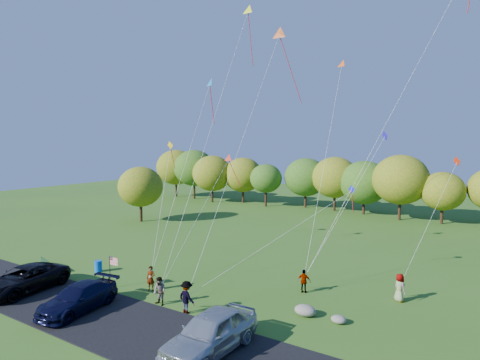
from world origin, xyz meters
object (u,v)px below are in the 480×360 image
(flyer_e, at_px, (400,288))
(trash_barrel, at_px, (98,266))
(minivan_dark, at_px, (24,279))
(flyer_a, at_px, (151,278))
(flyer_c, at_px, (187,297))
(park_bench, at_px, (46,265))
(minivan_silver, at_px, (210,332))
(minivan_navy, at_px, (78,298))
(flyer_b, at_px, (160,291))
(flyer_d, at_px, (304,281))

(flyer_e, relative_size, trash_barrel, 2.09)
(flyer_e, bearing_deg, minivan_dark, 66.79)
(flyer_a, distance_m, trash_barrel, 6.52)
(flyer_a, xyz_separation_m, trash_barrel, (-6.47, 0.73, -0.41))
(flyer_c, relative_size, park_bench, 1.06)
(flyer_c, relative_size, trash_barrel, 2.25)
(park_bench, relative_size, trash_barrel, 2.13)
(park_bench, bearing_deg, minivan_silver, 6.28)
(minivan_navy, bearing_deg, trash_barrel, 124.90)
(minivan_dark, distance_m, park_bench, 4.59)
(flyer_b, height_order, flyer_d, flyer_b)
(flyer_b, bearing_deg, flyer_d, 53.02)
(flyer_b, bearing_deg, flyer_e, 42.11)
(minivan_navy, distance_m, flyer_b, 4.79)
(minivan_silver, distance_m, flyer_d, 10.03)
(flyer_e, relative_size, park_bench, 0.98)
(flyer_a, distance_m, park_bench, 9.99)
(minivan_silver, bearing_deg, flyer_c, 143.13)
(minivan_silver, bearing_deg, flyer_a, 151.56)
(minivan_silver, bearing_deg, minivan_dark, -179.09)
(minivan_navy, relative_size, flyer_d, 3.40)
(flyer_e, bearing_deg, flyer_d, 55.55)
(flyer_b, relative_size, flyer_d, 1.12)
(flyer_d, relative_size, trash_barrel, 1.84)
(minivan_navy, relative_size, flyer_a, 3.20)
(flyer_c, bearing_deg, flyer_d, -112.27)
(flyer_a, height_order, flyer_d, flyer_a)
(minivan_navy, bearing_deg, minivan_dark, 170.81)
(minivan_dark, xyz_separation_m, trash_barrel, (0.40, 5.72, -0.47))
(flyer_d, bearing_deg, flyer_e, -172.30)
(minivan_navy, height_order, minivan_silver, minivan_silver)
(minivan_dark, distance_m, flyer_b, 9.84)
(flyer_a, height_order, flyer_e, flyer_e)
(minivan_dark, bearing_deg, flyer_a, 27.36)
(flyer_e, bearing_deg, trash_barrel, 54.34)
(minivan_silver, distance_m, flyer_c, 5.14)
(flyer_d, distance_m, park_bench, 20.00)
(minivan_navy, height_order, flyer_d, minivan_navy)
(park_bench, bearing_deg, flyer_b, 15.56)
(flyer_b, relative_size, trash_barrel, 2.06)
(minivan_dark, distance_m, trash_barrel, 5.75)
(flyer_b, distance_m, flyer_c, 2.20)
(flyer_b, relative_size, flyer_e, 0.99)
(flyer_d, bearing_deg, flyer_b, 36.03)
(flyer_c, height_order, park_bench, flyer_c)
(minivan_dark, xyz_separation_m, flyer_d, (15.76, 10.38, -0.11))
(flyer_d, xyz_separation_m, park_bench, (-18.76, -6.93, -0.24))
(flyer_a, relative_size, trash_barrel, 1.95)
(flyer_c, relative_size, flyer_d, 1.22)
(minivan_navy, bearing_deg, flyer_d, 37.78)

